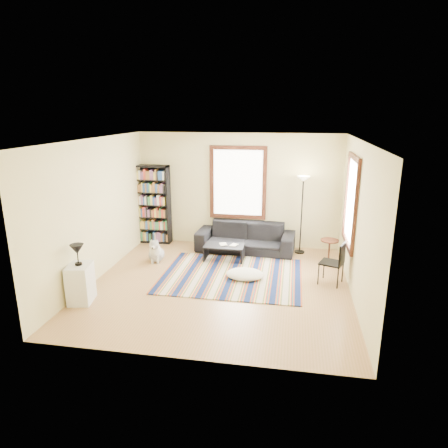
% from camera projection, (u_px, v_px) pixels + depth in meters
% --- Properties ---
extents(floor, '(5.00, 5.00, 0.10)m').
position_uv_depth(floor, '(220.00, 287.00, 7.89)').
color(floor, '#A7784C').
rests_on(floor, ground).
extents(ceiling, '(5.00, 5.00, 0.10)m').
position_uv_depth(ceiling, '(219.00, 137.00, 7.09)').
color(ceiling, white).
rests_on(ceiling, floor).
extents(wall_back, '(5.00, 0.10, 2.80)m').
position_uv_depth(wall_back, '(238.00, 190.00, 9.90)').
color(wall_back, beige).
rests_on(wall_back, floor).
extents(wall_front, '(5.00, 0.10, 2.80)m').
position_uv_depth(wall_front, '(183.00, 266.00, 5.07)').
color(wall_front, beige).
rests_on(wall_front, floor).
extents(wall_left, '(0.10, 5.00, 2.80)m').
position_uv_depth(wall_left, '(93.00, 210.00, 7.91)').
color(wall_left, beige).
rests_on(wall_left, floor).
extents(wall_right, '(0.10, 5.00, 2.80)m').
position_uv_depth(wall_right, '(361.00, 222.00, 7.06)').
color(wall_right, beige).
rests_on(wall_right, floor).
extents(window_back, '(1.20, 0.06, 1.60)m').
position_uv_depth(window_back, '(238.00, 183.00, 9.77)').
color(window_back, white).
rests_on(window_back, wall_back).
extents(window_right, '(0.06, 1.20, 1.60)m').
position_uv_depth(window_right, '(351.00, 201.00, 7.78)').
color(window_right, white).
rests_on(window_right, wall_right).
extents(rug, '(2.86, 2.29, 0.02)m').
position_uv_depth(rug, '(232.00, 275.00, 8.28)').
color(rug, '#0D1B45').
rests_on(rug, floor).
extents(sofa, '(2.40, 1.07, 0.68)m').
position_uv_depth(sofa, '(245.00, 237.00, 9.68)').
color(sofa, black).
rests_on(sofa, floor).
extents(bookshelf, '(0.90, 0.30, 2.00)m').
position_uv_depth(bookshelf, '(153.00, 204.00, 10.16)').
color(bookshelf, black).
rests_on(bookshelf, floor).
extents(coffee_table, '(0.92, 0.54, 0.36)m').
position_uv_depth(coffee_table, '(224.00, 253.00, 9.11)').
color(coffee_table, black).
rests_on(coffee_table, floor).
extents(book_a, '(0.25, 0.22, 0.02)m').
position_uv_depth(book_a, '(220.00, 245.00, 9.07)').
color(book_a, beige).
rests_on(book_a, coffee_table).
extents(book_b, '(0.21, 0.24, 0.02)m').
position_uv_depth(book_b, '(231.00, 245.00, 9.08)').
color(book_b, beige).
rests_on(book_b, coffee_table).
extents(floor_cushion, '(0.79, 0.60, 0.19)m').
position_uv_depth(floor_cushion, '(245.00, 274.00, 8.12)').
color(floor_cushion, white).
rests_on(floor_cushion, floor).
extents(floor_lamp, '(0.39, 0.39, 1.86)m').
position_uv_depth(floor_lamp, '(301.00, 215.00, 9.39)').
color(floor_lamp, black).
rests_on(floor_lamp, floor).
extents(side_table, '(0.43, 0.43, 0.54)m').
position_uv_depth(side_table, '(329.00, 251.00, 8.93)').
color(side_table, '#401A10').
rests_on(side_table, floor).
extents(folding_chair, '(0.53, 0.52, 0.86)m').
position_uv_depth(folding_chair, '(331.00, 263.00, 7.81)').
color(folding_chair, black).
rests_on(folding_chair, floor).
extents(white_cabinet, '(0.46, 0.56, 0.70)m').
position_uv_depth(white_cabinet, '(81.00, 283.00, 7.08)').
color(white_cabinet, silver).
rests_on(white_cabinet, floor).
extents(table_lamp, '(0.30, 0.30, 0.38)m').
position_uv_depth(table_lamp, '(78.00, 255.00, 6.93)').
color(table_lamp, black).
rests_on(table_lamp, white_cabinet).
extents(dog, '(0.45, 0.59, 0.55)m').
position_uv_depth(dog, '(156.00, 250.00, 9.02)').
color(dog, silver).
rests_on(dog, floor).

